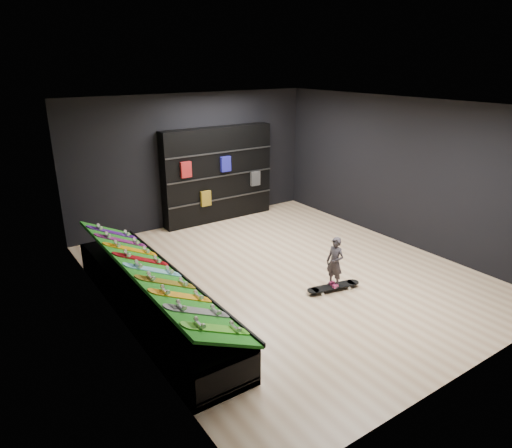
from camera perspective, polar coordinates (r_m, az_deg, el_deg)
floor at (r=8.41m, az=3.61°, el=-6.15°), size 6.00×7.00×0.01m
ceiling at (r=7.59m, az=4.11°, el=14.66°), size 6.00×7.00×0.01m
wall_back at (r=10.75m, az=-7.80°, el=7.97°), size 6.00×0.02×3.00m
wall_front at (r=5.71m, az=26.04°, el=-4.75°), size 6.00×0.02×3.00m
wall_left at (r=6.54m, az=-17.37°, el=-0.56°), size 0.02×7.00×3.00m
wall_right at (r=9.95m, az=17.69°, el=6.25°), size 0.02×7.00×3.00m
display_rack at (r=7.18m, az=-12.90°, el=-9.25°), size 0.90×4.50×0.50m
turf_ramp at (r=6.98m, az=-12.81°, el=-5.84°), size 0.92×4.50×0.46m
back_shelving at (r=10.92m, az=-4.79°, el=6.20°), size 2.78×0.32×2.23m
floor_skateboard at (r=7.89m, az=9.64°, el=-7.87°), size 1.00×0.41×0.09m
child at (r=7.75m, az=9.77°, el=-5.89°), size 0.17×0.22×0.52m
display_board_0 at (r=5.45m, az=-4.95°, el=-12.88°), size 0.93×0.22×0.50m
display_board_1 at (r=5.81m, az=-7.31°, el=-10.73°), size 0.93×0.22×0.50m
display_board_2 at (r=6.19m, az=-9.36°, el=-8.82°), size 0.93×0.22×0.50m
display_board_3 at (r=6.58m, az=-11.15°, el=-7.12°), size 0.93×0.22×0.50m
display_board_4 at (r=6.98m, az=-12.73°, el=-5.61°), size 0.93×0.22×0.50m
display_board_5 at (r=7.38m, az=-14.12°, el=-4.26°), size 0.93×0.22×0.50m
display_board_6 at (r=7.80m, az=-15.37°, el=-3.06°), size 0.93×0.22×0.50m
display_board_7 at (r=8.22m, az=-16.49°, el=-1.97°), size 0.93×0.22×0.50m
display_board_8 at (r=8.65m, az=-17.49°, el=-0.99°), size 0.93×0.22×0.50m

